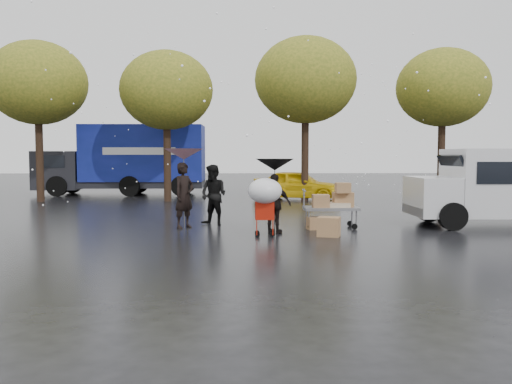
{
  "coord_description": "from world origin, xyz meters",
  "views": [
    {
      "loc": [
        -0.17,
        -13.62,
        2.05
      ],
      "look_at": [
        0.16,
        1.0,
        1.03
      ],
      "focal_mm": 38.0,
      "sensor_mm": 36.0,
      "label": 1
    }
  ],
  "objects_px": {
    "person_pink": "(184,195)",
    "shopping_cart": "(265,194)",
    "vendor_cart": "(334,202)",
    "blue_truck": "(127,160)",
    "yellow_taxi": "(298,185)",
    "white_van": "(503,185)",
    "person_black": "(275,204)"
  },
  "relations": [
    {
      "from": "vendor_cart",
      "to": "white_van",
      "type": "relative_size",
      "value": 0.31
    },
    {
      "from": "shopping_cart",
      "to": "white_van",
      "type": "distance_m",
      "value": 7.2
    },
    {
      "from": "vendor_cart",
      "to": "shopping_cart",
      "type": "distance_m",
      "value": 2.55
    },
    {
      "from": "vendor_cart",
      "to": "blue_truck",
      "type": "xyz_separation_m",
      "value": [
        -8.38,
        12.62,
        1.03
      ]
    },
    {
      "from": "vendor_cart",
      "to": "shopping_cart",
      "type": "xyz_separation_m",
      "value": [
        -1.98,
        -1.58,
        0.34
      ]
    },
    {
      "from": "yellow_taxi",
      "to": "vendor_cart",
      "type": "bearing_deg",
      "value": -162.45
    },
    {
      "from": "vendor_cart",
      "to": "shopping_cart",
      "type": "relative_size",
      "value": 1.04
    },
    {
      "from": "person_black",
      "to": "vendor_cart",
      "type": "distance_m",
      "value": 1.97
    },
    {
      "from": "white_van",
      "to": "yellow_taxi",
      "type": "height_order",
      "value": "white_van"
    },
    {
      "from": "white_van",
      "to": "yellow_taxi",
      "type": "xyz_separation_m",
      "value": [
        -5.02,
        8.96,
        -0.49
      ]
    },
    {
      "from": "blue_truck",
      "to": "yellow_taxi",
      "type": "distance_m",
      "value": 8.98
    },
    {
      "from": "person_black",
      "to": "blue_truck",
      "type": "height_order",
      "value": "blue_truck"
    },
    {
      "from": "vendor_cart",
      "to": "blue_truck",
      "type": "distance_m",
      "value": 15.18
    },
    {
      "from": "person_pink",
      "to": "white_van",
      "type": "distance_m",
      "value": 9.1
    },
    {
      "from": "white_van",
      "to": "blue_truck",
      "type": "distance_m",
      "value": 18.07
    },
    {
      "from": "person_black",
      "to": "shopping_cart",
      "type": "distance_m",
      "value": 0.71
    },
    {
      "from": "white_van",
      "to": "person_black",
      "type": "bearing_deg",
      "value": -168.03
    },
    {
      "from": "person_black",
      "to": "person_pink",
      "type": "bearing_deg",
      "value": 4.11
    },
    {
      "from": "person_pink",
      "to": "yellow_taxi",
      "type": "height_order",
      "value": "person_pink"
    },
    {
      "from": "vendor_cart",
      "to": "person_pink",
      "type": "bearing_deg",
      "value": 178.53
    },
    {
      "from": "person_black",
      "to": "blue_truck",
      "type": "distance_m",
      "value": 15.2
    },
    {
      "from": "shopping_cart",
      "to": "vendor_cart",
      "type": "bearing_deg",
      "value": 38.55
    },
    {
      "from": "person_pink",
      "to": "white_van",
      "type": "height_order",
      "value": "white_van"
    },
    {
      "from": "person_pink",
      "to": "shopping_cart",
      "type": "bearing_deg",
      "value": -88.24
    },
    {
      "from": "person_black",
      "to": "yellow_taxi",
      "type": "xyz_separation_m",
      "value": [
        1.62,
        10.37,
        -0.1
      ]
    },
    {
      "from": "white_van",
      "to": "vendor_cart",
      "type": "bearing_deg",
      "value": -175.24
    },
    {
      "from": "shopping_cart",
      "to": "blue_truck",
      "type": "height_order",
      "value": "blue_truck"
    },
    {
      "from": "vendor_cart",
      "to": "blue_truck",
      "type": "height_order",
      "value": "blue_truck"
    },
    {
      "from": "vendor_cart",
      "to": "white_van",
      "type": "xyz_separation_m",
      "value": [
        4.94,
        0.41,
        0.43
      ]
    },
    {
      "from": "person_pink",
      "to": "shopping_cart",
      "type": "height_order",
      "value": "person_pink"
    },
    {
      "from": "person_black",
      "to": "yellow_taxi",
      "type": "distance_m",
      "value": 10.5
    },
    {
      "from": "person_pink",
      "to": "person_black",
      "type": "height_order",
      "value": "person_pink"
    }
  ]
}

